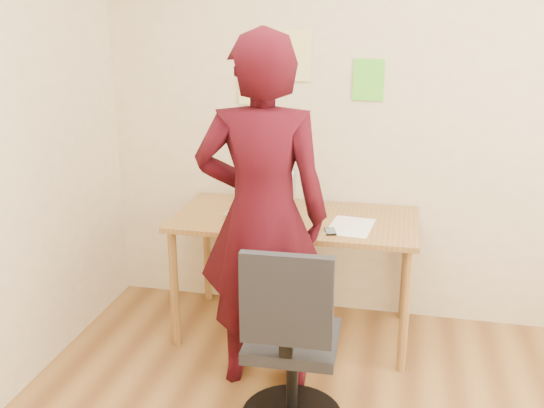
% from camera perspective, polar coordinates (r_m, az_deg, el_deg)
% --- Properties ---
extents(room, '(3.58, 3.58, 2.78)m').
position_cam_1_polar(room, '(1.97, 8.97, 1.89)').
color(room, brown).
rests_on(room, ground).
extents(desk, '(1.40, 0.70, 0.74)m').
position_cam_1_polar(desk, '(3.55, 2.20, -2.56)').
color(desk, olive).
rests_on(desk, ground).
extents(laptop, '(0.40, 0.37, 0.25)m').
position_cam_1_polar(laptop, '(3.59, -0.99, 0.07)').
color(laptop, '#AEAEB5').
rests_on(laptop, desk).
extents(paper_sheet, '(0.26, 0.35, 0.00)m').
position_cam_1_polar(paper_sheet, '(3.39, 7.42, -2.10)').
color(paper_sheet, white).
rests_on(paper_sheet, desk).
extents(phone, '(0.08, 0.12, 0.01)m').
position_cam_1_polar(phone, '(3.29, 5.49, -2.58)').
color(phone, black).
rests_on(phone, desk).
extents(wall_note_left, '(0.21, 0.00, 0.30)m').
position_cam_1_polar(wall_note_left, '(3.77, -1.60, 11.61)').
color(wall_note_left, '#E6DE89').
rests_on(wall_note_left, room).
extents(wall_note_mid, '(0.21, 0.00, 0.30)m').
position_cam_1_polar(wall_note_mid, '(3.70, 2.07, 13.78)').
color(wall_note_mid, '#E6DE89').
rests_on(wall_note_mid, room).
extents(wall_note_right, '(0.18, 0.00, 0.24)m').
position_cam_1_polar(wall_note_right, '(3.66, 9.06, 11.46)').
color(wall_note_right, '#5ADE32').
rests_on(wall_note_right, room).
extents(office_chair, '(0.49, 0.49, 0.94)m').
position_cam_1_polar(office_chair, '(2.83, 1.76, -13.83)').
color(office_chair, black).
rests_on(office_chair, ground).
extents(person, '(0.71, 0.51, 1.82)m').
position_cam_1_polar(person, '(2.99, -0.92, -1.22)').
color(person, '#33060E').
rests_on(person, ground).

